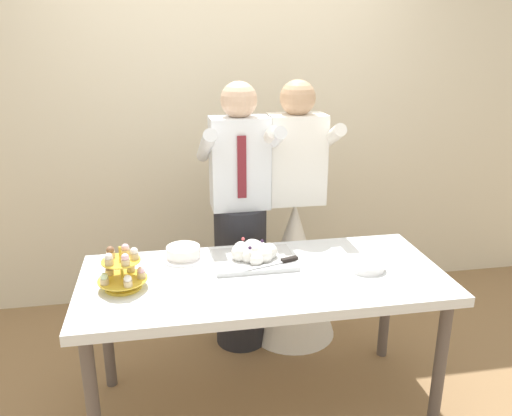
% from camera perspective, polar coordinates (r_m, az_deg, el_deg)
% --- Properties ---
extents(ground_plane, '(8.00, 8.00, 0.00)m').
position_cam_1_polar(ground_plane, '(3.01, 0.76, -20.71)').
color(ground_plane, olive).
extents(rear_wall, '(5.20, 0.10, 2.90)m').
position_cam_1_polar(rear_wall, '(3.73, -3.29, 11.54)').
color(rear_wall, beige).
rests_on(rear_wall, ground_plane).
extents(dessert_table, '(1.80, 0.80, 0.78)m').
position_cam_1_polar(dessert_table, '(2.62, 0.83, -8.79)').
color(dessert_table, silver).
rests_on(dessert_table, ground_plane).
extents(cupcake_stand, '(0.23, 0.23, 0.21)m').
position_cam_1_polar(cupcake_stand, '(2.50, -14.49, -6.71)').
color(cupcake_stand, gold).
rests_on(cupcake_stand, dessert_table).
extents(main_cake_tray, '(0.43, 0.31, 0.13)m').
position_cam_1_polar(main_cake_tray, '(2.71, -0.26, -5.10)').
color(main_cake_tray, silver).
rests_on(main_cake_tray, dessert_table).
extents(plate_stack, '(0.19, 0.19, 0.04)m').
position_cam_1_polar(plate_stack, '(2.70, 12.03, -6.14)').
color(plate_stack, white).
rests_on(plate_stack, dessert_table).
extents(round_cake, '(0.24, 0.24, 0.07)m').
position_cam_1_polar(round_cake, '(2.78, -7.99, -4.93)').
color(round_cake, white).
rests_on(round_cake, dessert_table).
extents(person_groom, '(0.47, 0.49, 1.66)m').
position_cam_1_polar(person_groom, '(3.18, -1.75, -2.83)').
color(person_groom, '#232328').
rests_on(person_groom, ground_plane).
extents(person_bride, '(0.56, 0.56, 1.66)m').
position_cam_1_polar(person_bride, '(3.34, 4.18, -4.84)').
color(person_bride, white).
rests_on(person_bride, ground_plane).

